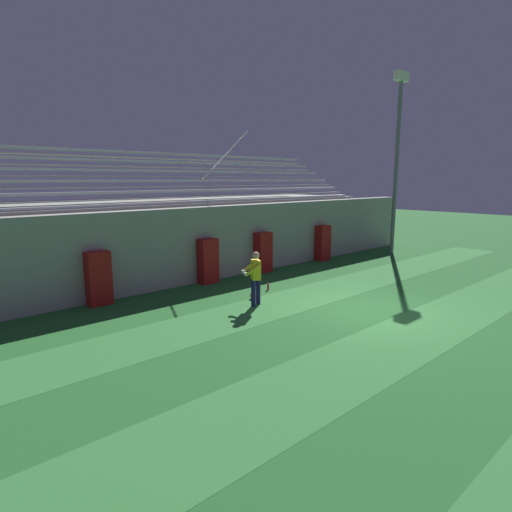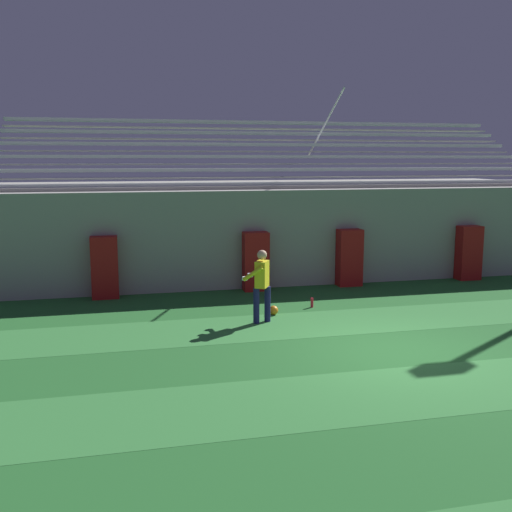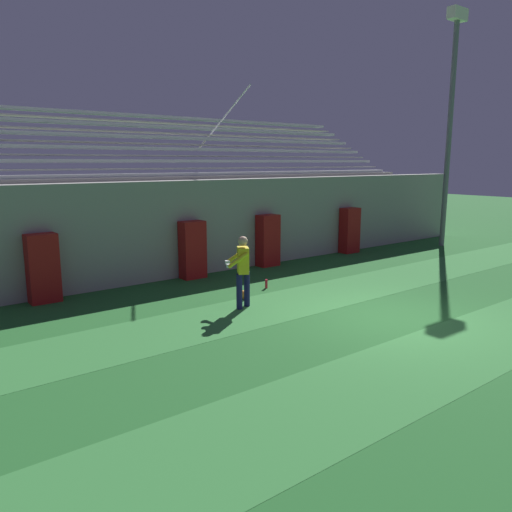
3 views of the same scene
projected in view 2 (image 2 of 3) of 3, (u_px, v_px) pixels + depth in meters
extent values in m
plane|color=#236028|center=(398.00, 351.00, 11.57)|extent=(80.00, 80.00, 0.00)
cube|color=#337A38|center=(450.00, 387.00, 9.77)|extent=(28.00, 2.06, 0.01)
cube|color=#337A38|center=(353.00, 321.00, 13.74)|extent=(28.00, 2.06, 0.01)
cube|color=#999691|center=(298.00, 237.00, 17.59)|extent=(24.00, 0.60, 2.80)
cube|color=maroon|center=(256.00, 261.00, 16.83)|extent=(0.70, 0.44, 1.66)
cube|color=maroon|center=(349.00, 258.00, 17.47)|extent=(0.70, 0.44, 1.66)
cube|color=maroon|center=(105.00, 268.00, 15.88)|extent=(0.70, 0.44, 1.66)
cube|color=maroon|center=(469.00, 253.00, 18.37)|extent=(0.70, 0.44, 1.66)
cube|color=#999691|center=(274.00, 226.00, 20.17)|extent=(18.00, 4.60, 2.90)
cube|color=silver|center=(291.00, 183.00, 18.06)|extent=(17.10, 0.36, 0.10)
cube|color=#999691|center=(293.00, 191.00, 17.90)|extent=(17.10, 0.60, 0.04)
cube|color=silver|center=(285.00, 170.00, 18.67)|extent=(17.10, 0.36, 0.10)
cube|color=#999691|center=(286.00, 177.00, 18.51)|extent=(17.10, 0.60, 0.04)
cube|color=silver|center=(279.00, 157.00, 19.28)|extent=(17.10, 0.36, 0.10)
cube|color=#999691|center=(280.00, 164.00, 19.12)|extent=(17.10, 0.60, 0.04)
cube|color=silver|center=(273.00, 145.00, 19.88)|extent=(17.10, 0.36, 0.10)
cube|color=#999691|center=(275.00, 152.00, 19.73)|extent=(17.10, 0.60, 0.04)
cube|color=silver|center=(268.00, 133.00, 20.49)|extent=(17.10, 0.36, 0.10)
cube|color=#999691|center=(269.00, 140.00, 20.34)|extent=(17.10, 0.60, 0.04)
cube|color=silver|center=(263.00, 122.00, 21.10)|extent=(17.10, 0.36, 0.10)
cube|color=#999691|center=(264.00, 129.00, 20.94)|extent=(17.10, 0.60, 0.04)
cylinder|color=silver|center=(325.00, 124.00, 19.57)|extent=(0.06, 3.33, 2.05)
cylinder|color=#19194C|center=(256.00, 306.00, 13.49)|extent=(0.19, 0.19, 0.82)
cylinder|color=#19194C|center=(267.00, 304.00, 13.64)|extent=(0.19, 0.19, 0.82)
cube|color=yellow|center=(262.00, 274.00, 13.45)|extent=(0.40, 0.45, 0.60)
sphere|color=tan|center=(262.00, 255.00, 13.38)|extent=(0.22, 0.22, 0.22)
cylinder|color=yellow|center=(253.00, 274.00, 13.26)|extent=(0.46, 0.32, 0.37)
cylinder|color=yellow|center=(259.00, 270.00, 13.71)|extent=(0.46, 0.32, 0.37)
cube|color=silver|center=(245.00, 278.00, 13.37)|extent=(0.15, 0.15, 0.08)
cube|color=silver|center=(250.00, 275.00, 13.75)|extent=(0.15, 0.15, 0.08)
sphere|color=orange|center=(274.00, 310.00, 14.28)|extent=(0.22, 0.22, 0.22)
cylinder|color=red|center=(312.00, 303.00, 14.99)|extent=(0.07, 0.07, 0.24)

